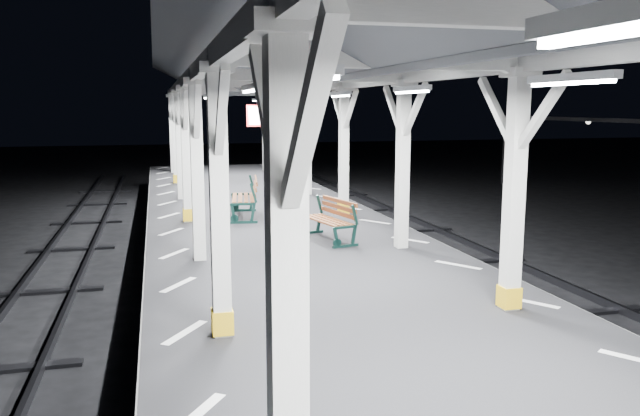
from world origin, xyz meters
name	(u,v)px	position (x,y,z in m)	size (l,w,h in m)	color
hazard_stripes_left	(196,415)	(-2.45, 0.00, 1.00)	(1.00, 48.00, 0.01)	silver
canopy	(453,25)	(0.00, -0.01, 4.56)	(5.40, 49.00, 4.65)	silver
bench_mid	(331,218)	(0.84, 7.07, 1.46)	(0.93, 1.69, 0.87)	#102E29
bench_far	(247,197)	(-0.49, 10.27, 1.54)	(0.93, 1.93, 1.01)	#102E29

